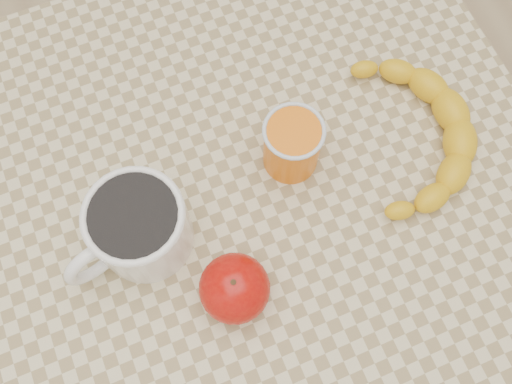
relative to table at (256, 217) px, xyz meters
name	(u,v)px	position (x,y,z in m)	size (l,w,h in m)	color
ground	(256,294)	(0.00, 0.00, -0.66)	(3.00, 3.00, 0.00)	tan
table	(256,217)	(0.00, 0.00, 0.00)	(0.80, 0.80, 0.75)	beige
coffee_mug	(137,227)	(-0.15, 0.00, 0.14)	(0.18, 0.15, 0.10)	white
orange_juice_glass	(292,145)	(0.06, 0.03, 0.13)	(0.08, 0.08, 0.09)	orange
apple	(235,288)	(-0.07, -0.11, 0.12)	(0.09, 0.09, 0.08)	#9F0505
banana	(414,135)	(0.22, -0.01, 0.11)	(0.29, 0.33, 0.04)	yellow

